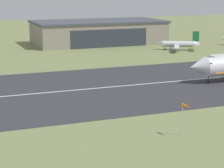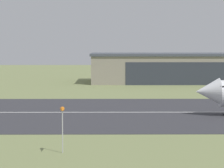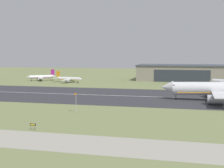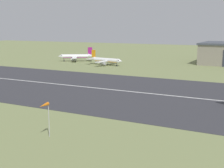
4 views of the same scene
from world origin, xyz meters
name	(u,v)px [view 4 (image 4 of 4)]	position (x,y,z in m)	size (l,w,h in m)	color
runway_strip	(105,89)	(0.00, 95.25, 0.03)	(370.74, 55.79, 0.06)	#333338
runway_centreline	(105,89)	(0.00, 95.25, 0.07)	(333.67, 0.70, 0.01)	silver
airplane_parked_west	(106,60)	(-29.39, 150.35, 2.52)	(20.02, 17.37, 7.48)	white
airplane_parked_east	(76,56)	(-53.80, 159.16, 2.73)	(19.66, 17.19, 7.88)	white
windsock_pole	(44,107)	(11.86, 51.56, 5.73)	(0.83, 2.74, 6.38)	#B7B7BC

